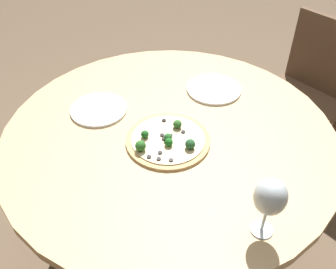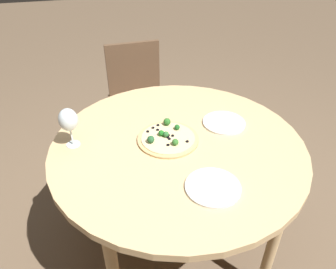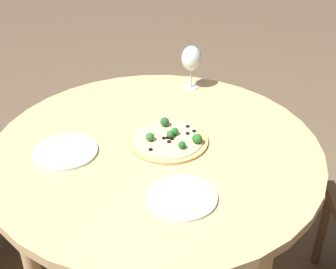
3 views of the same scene
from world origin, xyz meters
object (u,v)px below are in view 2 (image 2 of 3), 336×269
Objects in this scene: chair at (138,98)px; plate_near at (224,123)px; wine_glass at (68,120)px; plate_far at (213,187)px; pizza at (168,138)px.

chair reaches higher than plate_near.
wine_glass is at bearing -118.99° from chair.
wine_glass is 0.66m from plate_far.
pizza is 0.35m from plate_far.
wine_glass is 0.73m from plate_near.
plate_far is at bearing -87.95° from chair.
plate_near is (0.06, -0.30, -0.00)m from pizza.
plate_far is at bearing -164.20° from pizza.
plate_near and plate_far have the same top height.
pizza reaches higher than plate_far.
pizza is (-0.89, -0.01, 0.28)m from chair.
wine_glass reaches higher than plate_near.
plate_near is at bearing -72.50° from chair.
wine_glass is at bearing 90.53° from plate_near.
chair is 1.01m from wine_glass.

